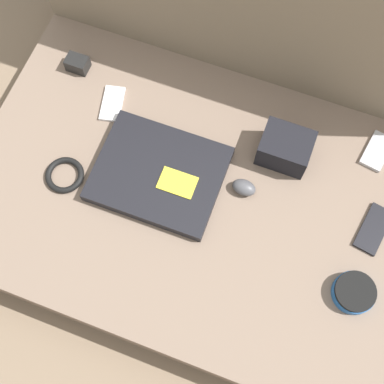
{
  "coord_description": "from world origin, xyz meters",
  "views": [
    {
      "loc": [
        0.16,
        -0.43,
        1.36
      ],
      "look_at": [
        0.0,
        0.0,
        0.15
      ],
      "focal_mm": 50.0,
      "sensor_mm": 36.0,
      "label": 1
    }
  ],
  "objects_px": {
    "speaker_puck": "(354,292)",
    "charger_brick": "(77,64)",
    "laptop": "(159,174)",
    "phone_small": "(377,151)",
    "computer_mouse": "(244,187)",
    "camera_pouch": "(285,148)",
    "phone_black": "(112,104)",
    "phone_silver": "(373,229)"
  },
  "relations": [
    {
      "from": "charger_brick",
      "to": "camera_pouch",
      "type": "bearing_deg",
      "value": -5.17
    },
    {
      "from": "phone_small",
      "to": "camera_pouch",
      "type": "height_order",
      "value": "camera_pouch"
    },
    {
      "from": "phone_silver",
      "to": "phone_black",
      "type": "bearing_deg",
      "value": -178.0
    },
    {
      "from": "phone_silver",
      "to": "phone_small",
      "type": "distance_m",
      "value": 0.21
    },
    {
      "from": "laptop",
      "to": "phone_black",
      "type": "distance_m",
      "value": 0.24
    },
    {
      "from": "charger_brick",
      "to": "phone_black",
      "type": "bearing_deg",
      "value": -28.7
    },
    {
      "from": "laptop",
      "to": "phone_silver",
      "type": "height_order",
      "value": "laptop"
    },
    {
      "from": "speaker_puck",
      "to": "phone_black",
      "type": "xyz_separation_m",
      "value": [
        -0.72,
        0.26,
        -0.01
      ]
    },
    {
      "from": "speaker_puck",
      "to": "phone_small",
      "type": "xyz_separation_m",
      "value": [
        -0.03,
        0.37,
        -0.01
      ]
    },
    {
      "from": "phone_small",
      "to": "camera_pouch",
      "type": "relative_size",
      "value": 0.89
    },
    {
      "from": "speaker_puck",
      "to": "phone_silver",
      "type": "relative_size",
      "value": 0.75
    },
    {
      "from": "phone_black",
      "to": "laptop",
      "type": "bearing_deg",
      "value": -50.37
    },
    {
      "from": "charger_brick",
      "to": "laptop",
      "type": "bearing_deg",
      "value": -34.01
    },
    {
      "from": "speaker_puck",
      "to": "camera_pouch",
      "type": "height_order",
      "value": "camera_pouch"
    },
    {
      "from": "speaker_puck",
      "to": "phone_silver",
      "type": "xyz_separation_m",
      "value": [
        0.01,
        0.17,
        -0.01
      ]
    },
    {
      "from": "phone_silver",
      "to": "charger_brick",
      "type": "xyz_separation_m",
      "value": [
        -0.86,
        0.17,
        0.01
      ]
    },
    {
      "from": "speaker_puck",
      "to": "phone_black",
      "type": "distance_m",
      "value": 0.76
    },
    {
      "from": "laptop",
      "to": "camera_pouch",
      "type": "xyz_separation_m",
      "value": [
        0.27,
        0.16,
        0.03
      ]
    },
    {
      "from": "phone_silver",
      "to": "computer_mouse",
      "type": "bearing_deg",
      "value": -168.27
    },
    {
      "from": "speaker_puck",
      "to": "phone_black",
      "type": "bearing_deg",
      "value": 159.99
    },
    {
      "from": "phone_black",
      "to": "phone_silver",
      "type": "bearing_deg",
      "value": -20.41
    },
    {
      "from": "laptop",
      "to": "phone_small",
      "type": "distance_m",
      "value": 0.55
    },
    {
      "from": "phone_black",
      "to": "speaker_puck",
      "type": "bearing_deg",
      "value": -33.07
    },
    {
      "from": "laptop",
      "to": "charger_brick",
      "type": "height_order",
      "value": "charger_brick"
    },
    {
      "from": "camera_pouch",
      "to": "phone_silver",
      "type": "bearing_deg",
      "value": -23.08
    },
    {
      "from": "phone_black",
      "to": "charger_brick",
      "type": "height_order",
      "value": "charger_brick"
    },
    {
      "from": "phone_small",
      "to": "camera_pouch",
      "type": "xyz_separation_m",
      "value": [
        -0.22,
        -0.09,
        0.04
      ]
    },
    {
      "from": "phone_black",
      "to": "camera_pouch",
      "type": "relative_size",
      "value": 0.9
    },
    {
      "from": "computer_mouse",
      "to": "charger_brick",
      "type": "relative_size",
      "value": 1.07
    },
    {
      "from": "speaker_puck",
      "to": "phone_small",
      "type": "height_order",
      "value": "speaker_puck"
    },
    {
      "from": "laptop",
      "to": "phone_small",
      "type": "relative_size",
      "value": 2.83
    },
    {
      "from": "laptop",
      "to": "phone_silver",
      "type": "bearing_deg",
      "value": 5.21
    },
    {
      "from": "computer_mouse",
      "to": "charger_brick",
      "type": "height_order",
      "value": "charger_brick"
    },
    {
      "from": "phone_small",
      "to": "charger_brick",
      "type": "distance_m",
      "value": 0.82
    },
    {
      "from": "speaker_puck",
      "to": "phone_small",
      "type": "bearing_deg",
      "value": 95.09
    },
    {
      "from": "phone_silver",
      "to": "camera_pouch",
      "type": "xyz_separation_m",
      "value": [
        -0.26,
        0.11,
        0.04
      ]
    },
    {
      "from": "phone_small",
      "to": "phone_black",
      "type": "bearing_deg",
      "value": -161.33
    },
    {
      "from": "phone_silver",
      "to": "phone_black",
      "type": "relative_size",
      "value": 1.17
    },
    {
      "from": "computer_mouse",
      "to": "camera_pouch",
      "type": "distance_m",
      "value": 0.14
    },
    {
      "from": "speaker_puck",
      "to": "charger_brick",
      "type": "height_order",
      "value": "charger_brick"
    },
    {
      "from": "speaker_puck",
      "to": "phone_black",
      "type": "relative_size",
      "value": 0.88
    },
    {
      "from": "phone_small",
      "to": "charger_brick",
      "type": "bearing_deg",
      "value": -167.8
    }
  ]
}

